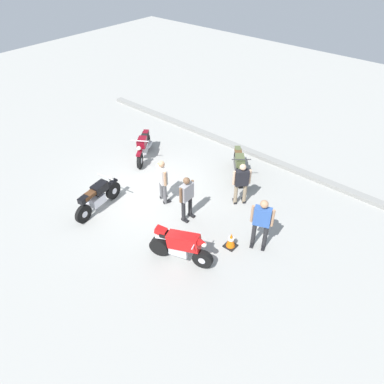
{
  "coord_description": "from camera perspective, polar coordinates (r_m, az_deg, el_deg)",
  "views": [
    {
      "loc": [
        7.89,
        -6.91,
        8.05
      ],
      "look_at": [
        1.86,
        0.24,
        0.75
      ],
      "focal_mm": 33.53,
      "sensor_mm": 36.0,
      "label": 1
    }
  ],
  "objects": [
    {
      "name": "ground_plane",
      "position": [
        13.22,
        -6.87,
        0.14
      ],
      "size": [
        40.0,
        40.0,
        0.0
      ],
      "primitive_type": "plane",
      "color": "#9E9E99"
    },
    {
      "name": "curb_edge",
      "position": [
        16.07,
        4.98,
        8.08
      ],
      "size": [
        14.0,
        0.3,
        0.15
      ],
      "primitive_type": "cube",
      "color": "gray",
      "rests_on": "ground"
    },
    {
      "name": "motorcycle_maroon_cruiser",
      "position": [
        14.86,
        -7.71,
        7.16
      ],
      "size": [
        1.27,
        1.8,
        1.09
      ],
      "rotation": [
        0.0,
        0.0,
        5.31
      ],
      "color": "black",
      "rests_on": "ground"
    },
    {
      "name": "motorcycle_olive_vintage",
      "position": [
        13.77,
        7.46,
        4.3
      ],
      "size": [
        1.39,
        1.59,
        1.07
      ],
      "rotation": [
        0.0,
        0.0,
        5.42
      ],
      "color": "black",
      "rests_on": "ground"
    },
    {
      "name": "motorcycle_red_sportbike",
      "position": [
        10.29,
        -1.76,
        -8.48
      ],
      "size": [
        1.91,
        0.9,
        1.14
      ],
      "rotation": [
        0.0,
        0.0,
        0.32
      ],
      "color": "black",
      "rests_on": "ground"
    },
    {
      "name": "motorcycle_black_cruiser",
      "position": [
        12.42,
        -14.78,
        -0.81
      ],
      "size": [
        0.7,
        2.08,
        1.09
      ],
      "rotation": [
        0.0,
        0.0,
        1.73
      ],
      "color": "black",
      "rests_on": "ground"
    },
    {
      "name": "person_in_white_shirt",
      "position": [
        12.17,
        -4.72,
        2.07
      ],
      "size": [
        0.62,
        0.46,
        1.65
      ],
      "rotation": [
        0.0,
        0.0,
        1.15
      ],
      "color": "#59595B",
      "rests_on": "ground"
    },
    {
      "name": "person_in_black_shirt",
      "position": [
        12.16,
        7.87,
        1.62
      ],
      "size": [
        0.53,
        0.55,
        1.61
      ],
      "rotation": [
        0.0,
        0.0,
        2.4
      ],
      "color": "gray",
      "rests_on": "ground"
    },
    {
      "name": "person_in_blue_shirt",
      "position": [
        10.59,
        11.02,
        -4.51
      ],
      "size": [
        0.66,
        0.45,
        1.77
      ],
      "rotation": [
        0.0,
        0.0,
        5.08
      ],
      "color": "#262628",
      "rests_on": "ground"
    },
    {
      "name": "person_in_gray_shirt",
      "position": [
        11.41,
        -0.84,
        -0.64
      ],
      "size": [
        0.31,
        0.64,
        1.64
      ],
      "rotation": [
        0.0,
        0.0,
        6.25
      ],
      "color": "#262628",
      "rests_on": "ground"
    },
    {
      "name": "traffic_cone",
      "position": [
        10.96,
        6.22,
        -7.62
      ],
      "size": [
        0.36,
        0.36,
        0.53
      ],
      "color": "black",
      "rests_on": "ground"
    }
  ]
}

